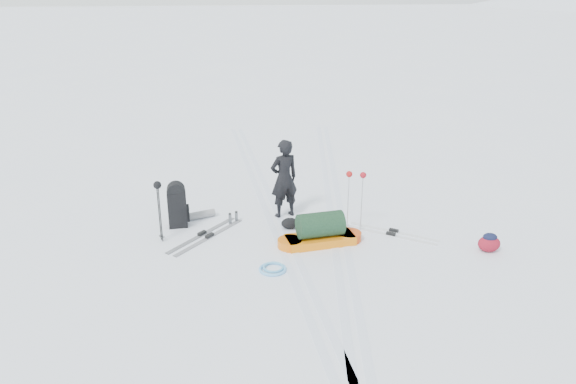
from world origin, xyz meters
name	(u,v)px	position (x,y,z in m)	size (l,w,h in m)	color
ground	(285,242)	(0.00, 0.00, 0.00)	(200.00, 200.00, 0.00)	white
snow_hill_backdrop	(529,344)	(62.69, 84.02, -69.02)	(359.50, 192.00, 162.45)	silver
ski_tracks	(308,223)	(0.61, 0.88, 0.00)	(3.38, 17.97, 0.01)	silver
skier	(284,179)	(0.14, 1.32, 0.87)	(0.63, 0.42, 1.74)	black
pulk_sled	(320,232)	(0.69, -0.15, 0.25)	(1.77, 0.75, 0.66)	orange
expedition_rucksack	(180,205)	(-2.07, 1.08, 0.45)	(0.99, 0.70, 0.98)	black
ski_poles_black	(158,192)	(-2.42, 0.37, 1.03)	(0.16, 0.17, 1.26)	black
ski_poles_silver	(356,181)	(1.51, 0.43, 1.07)	(0.39, 0.22, 1.28)	silver
touring_skis_grey	(206,236)	(-1.56, 0.46, 0.02)	(1.53, 1.74, 0.07)	gray
touring_skis_white	(392,233)	(2.24, 0.11, 0.02)	(1.70, 1.33, 0.07)	silver
rope_coil	(273,268)	(-0.34, -1.09, 0.03)	(0.53, 0.53, 0.06)	#63B4F1
small_daypack	(489,243)	(3.85, -0.86, 0.18)	(0.54, 0.50, 0.37)	maroon
thermos_pair	(233,218)	(-0.98, 1.08, 0.12)	(0.20, 0.20, 0.25)	slate
stuff_sack	(290,223)	(0.19, 0.65, 0.11)	(0.39, 0.31, 0.23)	black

